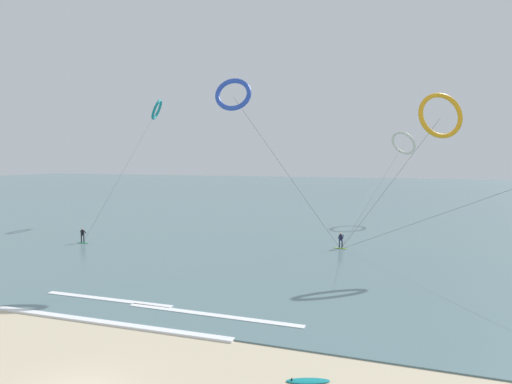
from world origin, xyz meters
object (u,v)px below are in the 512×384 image
surfer_emerald (83,236)px  kite_cobalt (233,95)px  surfer_lime (341,242)px  kite_amber (441,115)px  kite_teal (157,110)px  kite_ivory (403,143)px  surfboard_spare (308,381)px

surfer_emerald → kite_cobalt: bearing=-27.5°
surfer_lime → surfer_emerald: bearing=18.4°
kite_cobalt → kite_amber: kite_cobalt is taller
kite_teal → kite_ivory: kite_teal is taller
surfboard_spare → kite_ivory: bearing=86.7°
kite_ivory → surfboard_spare: (-3.11, -53.64, -11.89)m
kite_teal → kite_ivory: 38.99m
surfer_emerald → kite_cobalt: (19.57, -3.03, 14.37)m
kite_teal → surfer_emerald: bearing=-11.4°
kite_ivory → surfboard_spare: size_ratio=14.22×
kite_teal → kite_amber: kite_teal is taller
surfer_lime → kite_amber: size_ratio=0.11×
kite_amber → surfboard_spare: bearing=-132.1°
surfer_emerald → kite_cobalt: size_ratio=0.10×
kite_cobalt → surfboard_spare: (10.90, -18.41, -15.15)m
surfer_lime → kite_cobalt: 19.14m
surfer_emerald → kite_ivory: kite_ivory is taller
kite_teal → kite_cobalt: (23.07, -24.41, -2.06)m
surfer_lime → kite_cobalt: bearing=54.5°
kite_amber → surfboard_spare: (-6.56, -25.99, -13.46)m
kite_cobalt → kite_ivory: 38.06m
kite_cobalt → kite_amber: (17.46, 7.59, -1.69)m
surfer_lime → kite_teal: size_ratio=0.07×
surfer_lime → kite_ivory: kite_ivory is taller
kite_ivory → kite_amber: bearing=133.2°
surfboard_spare → kite_cobalt: bearing=120.6°
kite_ivory → kite_amber: 27.90m
kite_amber → kite_ivory: bearing=69.1°
kite_ivory → surfboard_spare: kite_ivory is taller
kite_teal → kite_cobalt: bearing=22.6°
surfer_emerald → surfboard_spare: 37.27m
surfer_emerald → kite_teal: bearing=80.6°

